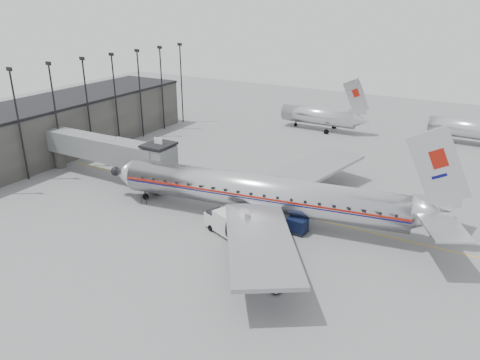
{
  "coord_description": "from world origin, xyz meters",
  "views": [
    {
      "loc": [
        27.83,
        -39.7,
        23.85
      ],
      "look_at": [
        2.1,
        5.25,
        3.2
      ],
      "focal_mm": 35.0,
      "sensor_mm": 36.0,
      "label": 1
    }
  ],
  "objects_px": {
    "service_van": "(227,222)",
    "ramp_worker": "(138,182)",
    "airliner": "(267,194)",
    "baggage_cart_white": "(274,280)",
    "baggage_cart_navy": "(297,225)"
  },
  "relations": [
    {
      "from": "service_van",
      "to": "ramp_worker",
      "type": "distance_m",
      "value": 17.44
    },
    {
      "from": "airliner",
      "to": "baggage_cart_white",
      "type": "xyz_separation_m",
      "value": [
        6.55,
        -11.59,
        -2.4
      ]
    },
    {
      "from": "service_van",
      "to": "airliner",
      "type": "bearing_deg",
      "value": 89.06
    },
    {
      "from": "service_van",
      "to": "baggage_cart_white",
      "type": "bearing_deg",
      "value": -15.55
    },
    {
      "from": "airliner",
      "to": "ramp_worker",
      "type": "relative_size",
      "value": 21.59
    },
    {
      "from": "airliner",
      "to": "service_van",
      "type": "xyz_separation_m",
      "value": [
        -2.09,
        -5.1,
        -1.83
      ]
    },
    {
      "from": "service_van",
      "to": "ramp_worker",
      "type": "relative_size",
      "value": 3.22
    },
    {
      "from": "baggage_cart_navy",
      "to": "baggage_cart_white",
      "type": "bearing_deg",
      "value": -72.09
    },
    {
      "from": "service_van",
      "to": "ramp_worker",
      "type": "xyz_separation_m",
      "value": [
        -16.71,
        4.97,
        -0.45
      ]
    },
    {
      "from": "baggage_cart_navy",
      "to": "ramp_worker",
      "type": "height_order",
      "value": "ramp_worker"
    },
    {
      "from": "baggage_cart_navy",
      "to": "ramp_worker",
      "type": "relative_size",
      "value": 1.22
    },
    {
      "from": "service_van",
      "to": "baggage_cart_white",
      "type": "distance_m",
      "value": 10.82
    },
    {
      "from": "baggage_cart_navy",
      "to": "ramp_worker",
      "type": "bearing_deg",
      "value": -177.24
    },
    {
      "from": "baggage_cart_white",
      "to": "ramp_worker",
      "type": "relative_size",
      "value": 1.24
    },
    {
      "from": "airliner",
      "to": "ramp_worker",
      "type": "xyz_separation_m",
      "value": [
        -18.8,
        -0.12,
        -2.28
      ]
    }
  ]
}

